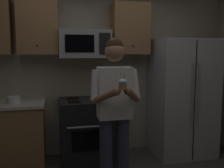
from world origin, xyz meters
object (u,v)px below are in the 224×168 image
at_px(person, 115,106).
at_px(cupcake, 123,84).
at_px(oven_range, 87,130).
at_px(refrigerator, 182,97).
at_px(bowl_large_white, 13,100).
at_px(microwave, 84,44).

height_order(person, cupcake, person).
distance_m(oven_range, cupcake, 1.48).
distance_m(refrigerator, bowl_large_white, 2.49).
xyz_separation_m(oven_range, refrigerator, (1.50, -0.04, 0.44)).
distance_m(oven_range, person, 1.05).
height_order(oven_range, bowl_large_white, bowl_large_white).
distance_m(bowl_large_white, cupcake, 1.72).
height_order(microwave, refrigerator, microwave).
relative_size(oven_range, cupcake, 5.36).
xyz_separation_m(microwave, refrigerator, (1.50, -0.16, -0.82)).
xyz_separation_m(person, cupcake, (-0.00, -0.33, 0.30)).
bearing_deg(bowl_large_white, cupcake, -44.86).
bearing_deg(microwave, oven_range, -90.02).
bearing_deg(microwave, bowl_large_white, -172.19).
bearing_deg(oven_range, cupcake, -80.18).
bearing_deg(microwave, refrigerator, -6.03).
bearing_deg(person, cupcake, -90.00).
bearing_deg(cupcake, microwave, 98.95).
xyz_separation_m(bowl_large_white, cupcake, (1.20, -1.19, 0.33)).
distance_m(refrigerator, person, 1.54).
bearing_deg(person, oven_range, 103.38).
bearing_deg(refrigerator, person, -146.92).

